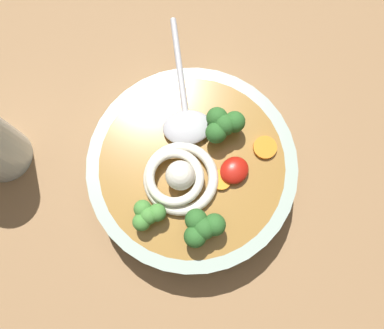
% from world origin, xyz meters
% --- Properties ---
extents(table_slab, '(1.28, 1.28, 0.03)m').
position_xyz_m(table_slab, '(0.00, 0.00, 0.01)').
color(table_slab, '#936D47').
rests_on(table_slab, ground).
extents(soup_bowl, '(0.26, 0.26, 0.06)m').
position_xyz_m(soup_bowl, '(0.03, -0.03, 0.06)').
color(soup_bowl, '#9EB2A3').
rests_on(soup_bowl, table_slab).
extents(noodle_pile, '(0.10, 0.10, 0.04)m').
position_xyz_m(noodle_pile, '(0.06, -0.03, 0.10)').
color(noodle_pile, silver).
rests_on(noodle_pile, soup_bowl).
extents(soup_spoon, '(0.12, 0.16, 0.02)m').
position_xyz_m(soup_spoon, '(-0.00, -0.08, 0.10)').
color(soup_spoon, '#B7B7BC').
rests_on(soup_spoon, soup_bowl).
extents(chili_sauce_dollop, '(0.04, 0.03, 0.02)m').
position_xyz_m(chili_sauce_dollop, '(-0.00, 0.01, 0.10)').
color(chili_sauce_dollop, '#B2190F').
rests_on(chili_sauce_dollop, soup_bowl).
extents(broccoli_floret_beside_noodles, '(0.04, 0.03, 0.03)m').
position_xyz_m(broccoli_floret_beside_noodles, '(0.11, -0.01, 0.11)').
color(broccoli_floret_beside_noodles, '#7A9E60').
rests_on(broccoli_floret_beside_noodles, soup_bowl).
extents(broccoli_floret_near_spoon, '(0.05, 0.04, 0.04)m').
position_xyz_m(broccoli_floret_near_spoon, '(-0.02, -0.04, 0.12)').
color(broccoli_floret_near_spoon, '#7A9E60').
rests_on(broccoli_floret_near_spoon, soup_bowl).
extents(broccoli_floret_rear, '(0.05, 0.04, 0.04)m').
position_xyz_m(broccoli_floret_rear, '(0.07, 0.04, 0.12)').
color(broccoli_floret_rear, '#7A9E60').
rests_on(broccoli_floret_rear, soup_bowl).
extents(carrot_slice_center, '(0.02, 0.02, 0.01)m').
position_xyz_m(carrot_slice_center, '(0.02, 0.01, 0.09)').
color(carrot_slice_center, orange).
rests_on(carrot_slice_center, soup_bowl).
extents(carrot_slice_front, '(0.03, 0.03, 0.01)m').
position_xyz_m(carrot_slice_front, '(-0.05, 0.01, 0.09)').
color(carrot_slice_front, orange).
rests_on(carrot_slice_front, soup_bowl).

